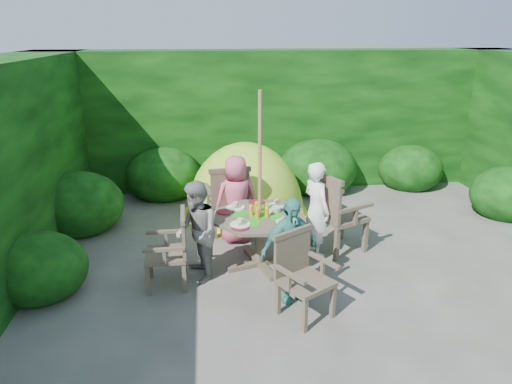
{
  "coord_description": "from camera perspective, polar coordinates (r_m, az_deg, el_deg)",
  "views": [
    {
      "loc": [
        -1.44,
        -4.55,
        2.82
      ],
      "look_at": [
        -0.81,
        0.97,
        0.85
      ],
      "focal_mm": 32.0,
      "sensor_mm": 36.0,
      "label": 1
    }
  ],
  "objects": [
    {
      "name": "garden_chair_front",
      "position": [
        4.79,
        5.66,
        -10.11
      ],
      "size": [
        0.68,
        0.66,
        0.87
      ],
      "rotation": [
        0.0,
        0.0,
        0.55
      ],
      "color": "#443A2C",
      "rests_on": "ground"
    },
    {
      "name": "garden_chair_left",
      "position": [
        5.35,
        -10.44,
        -6.99
      ],
      "size": [
        0.48,
        0.53,
        0.86
      ],
      "rotation": [
        0.0,
        0.0,
        -1.54
      ],
      "color": "#443A2C",
      "rests_on": "ground"
    },
    {
      "name": "parasol_pole",
      "position": [
        5.44,
        0.47,
        1.08
      ],
      "size": [
        0.05,
        0.05,
        2.2
      ],
      "primitive_type": "cylinder",
      "rotation": [
        0.0,
        0.0,
        0.29
      ],
      "color": "olive",
      "rests_on": "ground"
    },
    {
      "name": "hedge_enclosure",
      "position": [
        6.26,
        7.07,
        4.83
      ],
      "size": [
        9.0,
        9.0,
        2.5
      ],
      "color": "black",
      "rests_on": "ground"
    },
    {
      "name": "ground",
      "position": [
        5.55,
        9.72,
        -11.37
      ],
      "size": [
        60.0,
        60.0,
        0.0
      ],
      "primitive_type": "plane",
      "color": "#4D4B45",
      "rests_on": "ground"
    },
    {
      "name": "child_left",
      "position": [
        5.37,
        -7.4,
        -4.99
      ],
      "size": [
        0.59,
        0.68,
        1.21
      ],
      "primitive_type": "imported",
      "rotation": [
        0.0,
        0.0,
        -1.33
      ],
      "color": "gray",
      "rests_on": "ground"
    },
    {
      "name": "child_back",
      "position": [
        6.3,
        -2.47,
        -0.95
      ],
      "size": [
        0.68,
        0.52,
        1.24
      ],
      "primitive_type": "imported",
      "rotation": [
        0.0,
        0.0,
        3.36
      ],
      "color": "#DA5A79",
      "rests_on": "ground"
    },
    {
      "name": "garden_chair_right",
      "position": [
        6.11,
        9.88,
        -2.47
      ],
      "size": [
        0.76,
        0.8,
        1.05
      ],
      "rotation": [
        0.0,
        0.0,
        1.98
      ],
      "color": "#443A2C",
      "rests_on": "ground"
    },
    {
      "name": "dome_tent",
      "position": [
        7.52,
        -1.28,
        -2.53
      ],
      "size": [
        2.38,
        2.38,
        2.32
      ],
      "rotation": [
        0.0,
        0.0,
        0.3
      ],
      "color": "#A6D228",
      "rests_on": "ground"
    },
    {
      "name": "patio_table",
      "position": [
        5.63,
        0.49,
        -3.93
      ],
      "size": [
        1.48,
        1.48,
        0.83
      ],
      "rotation": [
        0.0,
        0.0,
        0.29
      ],
      "color": "#443A2C",
      "rests_on": "ground"
    },
    {
      "name": "child_right",
      "position": [
        5.95,
        7.53,
        -2.19
      ],
      "size": [
        0.46,
        0.55,
        1.27
      ],
      "primitive_type": "imported",
      "rotation": [
        0.0,
        0.0,
        1.96
      ],
      "color": "white",
      "rests_on": "ground"
    },
    {
      "name": "garden_chair_back",
      "position": [
        6.58,
        -3.48,
        -0.85
      ],
      "size": [
        0.67,
        0.61,
        1.0
      ],
      "rotation": [
        0.0,
        0.0,
        3.28
      ],
      "color": "#443A2C",
      "rests_on": "ground"
    },
    {
      "name": "child_front",
      "position": [
        4.97,
        4.2,
        -7.17
      ],
      "size": [
        0.75,
        0.53,
        1.18
      ],
      "primitive_type": "imported",
      "rotation": [
        0.0,
        0.0,
        0.38
      ],
      "color": "teal",
      "rests_on": "ground"
    }
  ]
}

